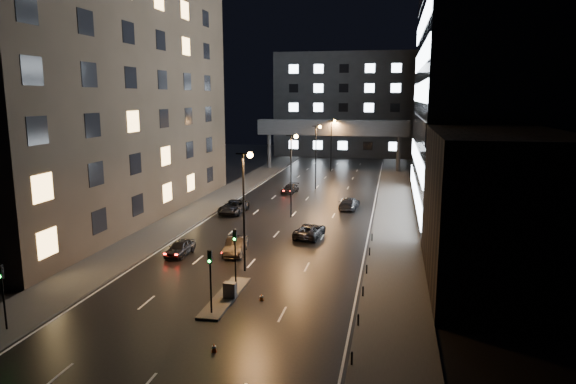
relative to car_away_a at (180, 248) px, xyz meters
name	(u,v)px	position (x,y,z in m)	size (l,w,h in m)	color
ground	(307,199)	(7.16, 28.99, -0.71)	(160.00, 160.00, 0.00)	black
sidewalk_left	(214,201)	(-5.34, 23.99, -0.63)	(5.00, 110.00, 0.15)	#383533
sidewalk_right	(395,209)	(19.66, 23.99, -0.63)	(5.00, 110.00, 0.15)	#383533
building_left	(96,49)	(-15.34, 12.99, 19.29)	(15.00, 48.00, 40.00)	#2D2319
building_right_low	(497,210)	(27.16, -2.01, 5.29)	(10.00, 18.00, 12.00)	black
building_right_glass	(509,29)	(32.16, 24.99, 21.79)	(20.00, 36.00, 45.00)	black
building_far	(346,105)	(7.16, 86.99, 11.79)	(34.00, 14.00, 25.00)	#333335
skybridge	(333,128)	(7.16, 58.99, 7.63)	(30.00, 3.00, 10.00)	#333335
median_island	(226,297)	(7.46, -9.01, -0.63)	(1.60, 8.00, 0.15)	#383533
traffic_signal_near	(235,248)	(7.46, -6.52, 2.38)	(0.28, 0.34, 4.40)	black
traffic_signal_far	(210,271)	(7.46, -12.02, 2.38)	(0.28, 0.34, 4.40)	black
traffic_signal_corner	(2,287)	(-4.34, -17.02, 2.23)	(0.28, 0.34, 4.40)	black
bollard_row	(365,280)	(17.36, -4.51, -0.26)	(0.12, 25.12, 0.90)	black
streetlight_near	(245,196)	(7.32, -3.01, 5.79)	(1.45, 0.50, 10.15)	black
streetlight_mid_a	(292,165)	(7.32, 16.99, 5.79)	(1.45, 0.50, 10.15)	black
streetlight_mid_b	(317,148)	(7.32, 36.99, 5.79)	(1.45, 0.50, 10.15)	black
streetlight_far	(332,138)	(7.32, 56.99, 5.79)	(1.45, 0.50, 10.15)	black
car_away_a	(180,248)	(0.00, 0.00, 0.00)	(1.67, 4.16, 1.42)	black
car_away_b	(236,246)	(4.98, 1.38, 0.08)	(1.67, 4.78, 1.57)	black
car_away_c	(233,207)	(-0.45, 17.76, 0.10)	(2.68, 5.82, 1.62)	black
car_away_d	(290,189)	(3.85, 32.67, -0.05)	(1.85, 4.54, 1.32)	black
car_toward_a	(310,230)	(10.86, 8.55, 0.03)	(2.45, 5.32, 1.48)	black
car_toward_b	(349,203)	(13.73, 23.21, 0.07)	(2.18, 5.36, 1.56)	black
utility_cabinet	(230,290)	(7.86, -9.18, 0.00)	(0.91, 0.54, 1.12)	#4F4F51
cone_a	(262,297)	(10.16, -8.91, -0.47)	(0.34, 0.34, 0.47)	#D9590B
cone_b	(214,348)	(9.39, -16.90, -0.45)	(0.32, 0.32, 0.51)	#F8540D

